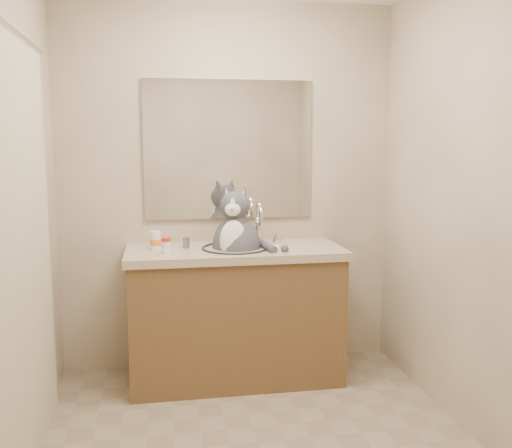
% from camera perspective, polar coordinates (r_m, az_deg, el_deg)
% --- Properties ---
extents(room, '(2.22, 2.52, 2.42)m').
position_cam_1_polar(room, '(2.55, 0.77, 1.36)').
color(room, gray).
rests_on(room, ground).
extents(vanity, '(1.34, 0.59, 1.12)m').
position_cam_1_polar(vanity, '(3.65, -2.10, -8.68)').
color(vanity, brown).
rests_on(vanity, ground).
extents(mirror, '(1.10, 0.02, 0.90)m').
position_cam_1_polar(mirror, '(3.75, -2.76, 7.41)').
color(mirror, white).
rests_on(mirror, room).
extents(shower_curtain, '(0.02, 1.30, 1.93)m').
position_cam_1_polar(shower_curtain, '(2.70, -22.18, -2.53)').
color(shower_curtain, beige).
rests_on(shower_curtain, ground).
extents(cat, '(0.41, 0.44, 0.60)m').
position_cam_1_polar(cat, '(3.55, -1.98, -1.83)').
color(cat, '#4A4B4F').
rests_on(cat, vanity).
extents(pill_bottle_redcap, '(0.07, 0.07, 0.10)m').
position_cam_1_polar(pill_bottle_redcap, '(3.39, -8.96, -2.14)').
color(pill_bottle_redcap, white).
rests_on(pill_bottle_redcap, vanity).
extents(pill_bottle_orange, '(0.08, 0.08, 0.11)m').
position_cam_1_polar(pill_bottle_orange, '(3.53, -10.01, -1.66)').
color(pill_bottle_orange, white).
rests_on(pill_bottle_orange, vanity).
extents(grey_canister, '(0.05, 0.05, 0.07)m').
position_cam_1_polar(grey_canister, '(3.56, -7.00, -1.86)').
color(grey_canister, slate).
rests_on(grey_canister, vanity).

